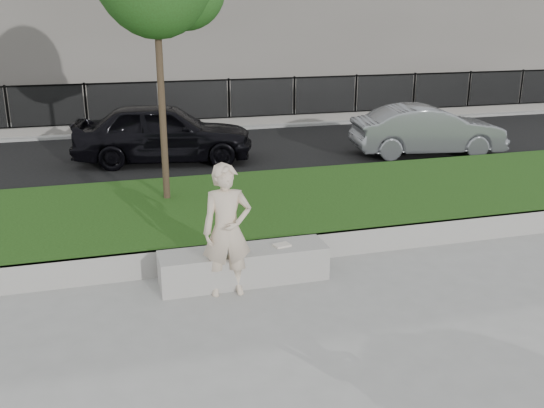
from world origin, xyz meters
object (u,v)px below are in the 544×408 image
object	(u,v)px
car_silver	(428,130)
stone_bench	(244,265)
man	(227,230)
car_dark	(163,132)
book	(282,245)

from	to	relation	value
car_silver	stone_bench	bearing A→B (deg)	142.85
car_silver	man	bearing A→B (deg)	142.92
stone_bench	car_dark	xyz separation A→B (m)	(-0.26, 7.34, 0.54)
stone_bench	car_silver	distance (m)	8.99
car_dark	car_silver	xyz separation A→B (m)	(6.72, -1.10, -0.10)
man	car_dark	world-z (taller)	man
car_dark	car_silver	distance (m)	6.81
man	car_dark	xyz separation A→B (m)	(0.03, 7.64, -0.11)
stone_bench	man	world-z (taller)	man
book	car_silver	distance (m)	8.61
man	car_silver	xyz separation A→B (m)	(6.75, 6.54, -0.22)
car_dark	man	bearing A→B (deg)	-170.85
stone_bench	car_dark	bearing A→B (deg)	92.04
man	car_dark	distance (m)	7.64
man	car_silver	bearing A→B (deg)	47.63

